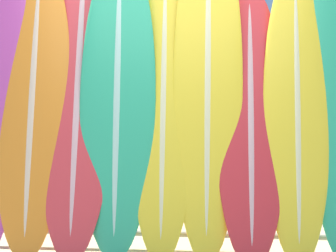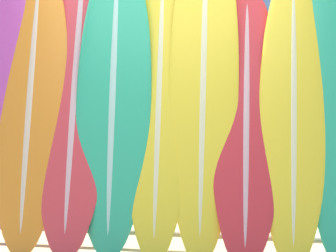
{
  "view_description": "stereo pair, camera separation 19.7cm",
  "coord_description": "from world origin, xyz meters",
  "px_view_note": "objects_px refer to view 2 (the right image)",
  "views": [
    {
      "loc": [
        0.2,
        -2.97,
        1.67
      ],
      "look_at": [
        -0.02,
        1.22,
        0.81
      ],
      "focal_mm": 50.0,
      "sensor_mm": 36.0,
      "label": 1
    },
    {
      "loc": [
        0.4,
        -2.95,
        1.67
      ],
      "look_at": [
        -0.02,
        1.22,
        0.81
      ],
      "focal_mm": 50.0,
      "sensor_mm": 36.0,
      "label": 2
    }
  ],
  "objects_px": {
    "surfboard_slot_4": "(159,103)",
    "surfboard_slot_7": "(293,112)",
    "surfboard_rack": "(158,195)",
    "surfboard_slot_1": "(31,103)",
    "surfboard_slot_6": "(246,121)",
    "surfboard_slot_2": "(76,86)",
    "person_near_water": "(323,82)",
    "surfboard_slot_5": "(203,82)",
    "person_mid_beach": "(298,71)",
    "surfboard_slot_3": "(113,99)",
    "person_far_right": "(104,98)",
    "person_far_left": "(10,90)"
  },
  "relations": [
    {
      "from": "surfboard_rack",
      "to": "surfboard_slot_6",
      "type": "height_order",
      "value": "surfboard_slot_6"
    },
    {
      "from": "surfboard_slot_7",
      "to": "surfboard_slot_4",
      "type": "bearing_deg",
      "value": 178.2
    },
    {
      "from": "surfboard_slot_7",
      "to": "person_near_water",
      "type": "height_order",
      "value": "surfboard_slot_7"
    },
    {
      "from": "surfboard_slot_5",
      "to": "person_near_water",
      "type": "distance_m",
      "value": 3.33
    },
    {
      "from": "surfboard_slot_7",
      "to": "surfboard_rack",
      "type": "bearing_deg",
      "value": -176.3
    },
    {
      "from": "person_mid_beach",
      "to": "surfboard_slot_4",
      "type": "bearing_deg",
      "value": 65.62
    },
    {
      "from": "surfboard_slot_5",
      "to": "person_mid_beach",
      "type": "height_order",
      "value": "surfboard_slot_5"
    },
    {
      "from": "surfboard_slot_4",
      "to": "surfboard_slot_6",
      "type": "relative_size",
      "value": 1.12
    },
    {
      "from": "surfboard_rack",
      "to": "surfboard_slot_1",
      "type": "relative_size",
      "value": 1.35
    },
    {
      "from": "surfboard_slot_4",
      "to": "surfboard_slot_1",
      "type": "bearing_deg",
      "value": -179.38
    },
    {
      "from": "surfboard_slot_5",
      "to": "surfboard_slot_7",
      "type": "bearing_deg",
      "value": -5.28
    },
    {
      "from": "surfboard_slot_6",
      "to": "person_near_water",
      "type": "bearing_deg",
      "value": 68.16
    },
    {
      "from": "person_far_left",
      "to": "surfboard_slot_2",
      "type": "bearing_deg",
      "value": -149.22
    },
    {
      "from": "surfboard_slot_3",
      "to": "surfboard_slot_6",
      "type": "relative_size",
      "value": 1.14
    },
    {
      "from": "surfboard_rack",
      "to": "person_mid_beach",
      "type": "xyz_separation_m",
      "value": [
        1.85,
        4.99,
        0.53
      ]
    },
    {
      "from": "surfboard_rack",
      "to": "surfboard_slot_3",
      "type": "height_order",
      "value": "surfboard_slot_3"
    },
    {
      "from": "surfboard_slot_1",
      "to": "person_near_water",
      "type": "bearing_deg",
      "value": 46.27
    },
    {
      "from": "surfboard_slot_2",
      "to": "person_mid_beach",
      "type": "bearing_deg",
      "value": 62.64
    },
    {
      "from": "surfboard_rack",
      "to": "surfboard_slot_7",
      "type": "relative_size",
      "value": 1.39
    },
    {
      "from": "surfboard_slot_2",
      "to": "person_mid_beach",
      "type": "xyz_separation_m",
      "value": [
        2.51,
        4.84,
        -0.28
      ]
    },
    {
      "from": "surfboard_slot_2",
      "to": "surfboard_slot_7",
      "type": "xyz_separation_m",
      "value": [
        1.64,
        -0.09,
        -0.17
      ]
    },
    {
      "from": "surfboard_slot_1",
      "to": "surfboard_slot_6",
      "type": "relative_size",
      "value": 1.1
    },
    {
      "from": "surfboard_rack",
      "to": "surfboard_slot_2",
      "type": "height_order",
      "value": "surfboard_slot_2"
    },
    {
      "from": "surfboard_slot_2",
      "to": "person_near_water",
      "type": "bearing_deg",
      "value": 49.28
    },
    {
      "from": "surfboard_slot_7",
      "to": "person_far_left",
      "type": "distance_m",
      "value": 4.38
    },
    {
      "from": "surfboard_slot_7",
      "to": "surfboard_slot_6",
      "type": "bearing_deg",
      "value": -179.36
    },
    {
      "from": "surfboard_slot_1",
      "to": "person_far_left",
      "type": "bearing_deg",
      "value": 117.34
    },
    {
      "from": "surfboard_slot_5",
      "to": "surfboard_slot_1",
      "type": "bearing_deg",
      "value": -178.25
    },
    {
      "from": "surfboard_slot_2",
      "to": "surfboard_slot_4",
      "type": "relative_size",
      "value": 1.1
    },
    {
      "from": "surfboard_slot_5",
      "to": "surfboard_slot_6",
      "type": "height_order",
      "value": "surfboard_slot_5"
    },
    {
      "from": "person_near_water",
      "to": "person_far_right",
      "type": "relative_size",
      "value": 1.17
    },
    {
      "from": "surfboard_slot_3",
      "to": "person_far_right",
      "type": "relative_size",
      "value": 1.49
    },
    {
      "from": "surfboard_slot_6",
      "to": "person_far_left",
      "type": "bearing_deg",
      "value": 138.03
    },
    {
      "from": "surfboard_slot_3",
      "to": "person_mid_beach",
      "type": "distance_m",
      "value": 5.39
    },
    {
      "from": "surfboard_slot_1",
      "to": "person_mid_beach",
      "type": "height_order",
      "value": "surfboard_slot_1"
    },
    {
      "from": "surfboard_slot_5",
      "to": "person_near_water",
      "type": "height_order",
      "value": "surfboard_slot_5"
    },
    {
      "from": "surfboard_slot_1",
      "to": "person_near_water",
      "type": "relative_size",
      "value": 1.23
    },
    {
      "from": "surfboard_slot_4",
      "to": "surfboard_slot_7",
      "type": "distance_m",
      "value": 0.99
    },
    {
      "from": "person_near_water",
      "to": "person_far_left",
      "type": "relative_size",
      "value": 1.15
    },
    {
      "from": "surfboard_slot_4",
      "to": "person_far_right",
      "type": "bearing_deg",
      "value": 113.57
    },
    {
      "from": "person_near_water",
      "to": "person_mid_beach",
      "type": "relative_size",
      "value": 1.02
    },
    {
      "from": "surfboard_slot_3",
      "to": "person_far_left",
      "type": "distance_m",
      "value": 3.45
    },
    {
      "from": "surfboard_slot_1",
      "to": "surfboard_slot_5",
      "type": "xyz_separation_m",
      "value": [
        1.33,
        0.04,
        0.17
      ]
    },
    {
      "from": "surfboard_slot_1",
      "to": "person_far_right",
      "type": "bearing_deg",
      "value": 88.6
    },
    {
      "from": "person_mid_beach",
      "to": "surfboard_slot_7",
      "type": "bearing_deg",
      "value": 76.4
    },
    {
      "from": "surfboard_slot_2",
      "to": "surfboard_slot_6",
      "type": "bearing_deg",
      "value": -3.9
    },
    {
      "from": "surfboard_slot_2",
      "to": "person_far_left",
      "type": "distance_m",
      "value": 3.21
    },
    {
      "from": "surfboard_slot_1",
      "to": "person_mid_beach",
      "type": "distance_m",
      "value": 5.68
    },
    {
      "from": "surfboard_slot_4",
      "to": "surfboard_slot_5",
      "type": "relative_size",
      "value": 0.88
    },
    {
      "from": "surfboard_slot_4",
      "to": "person_far_left",
      "type": "distance_m",
      "value": 3.64
    }
  ]
}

